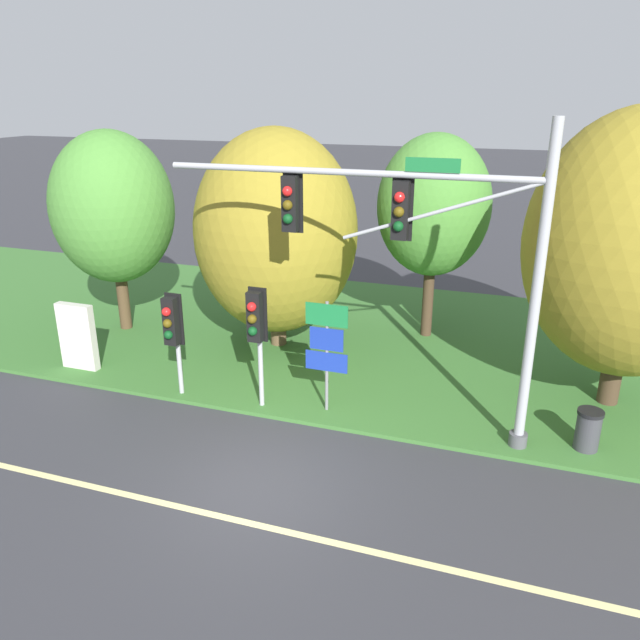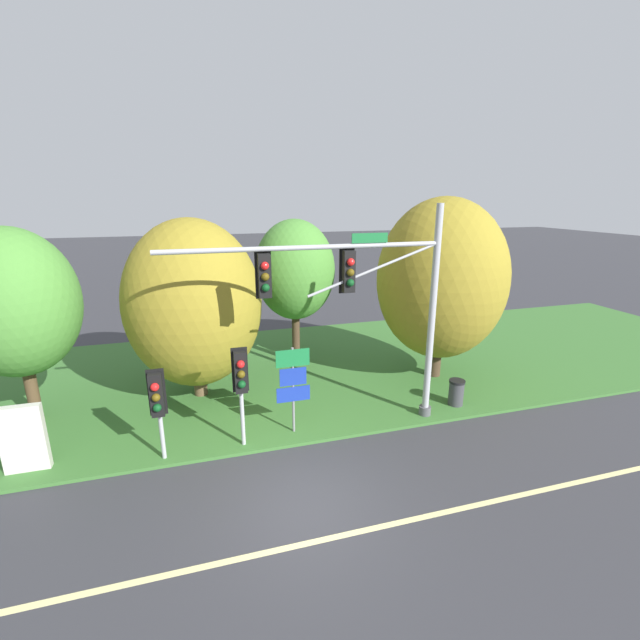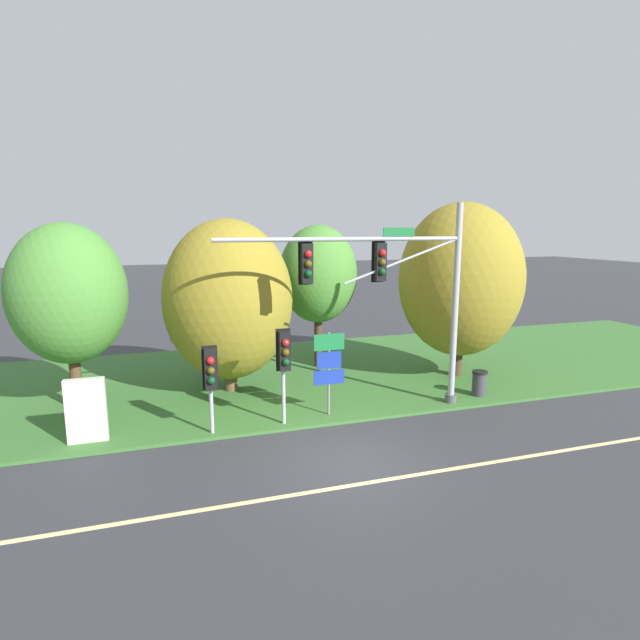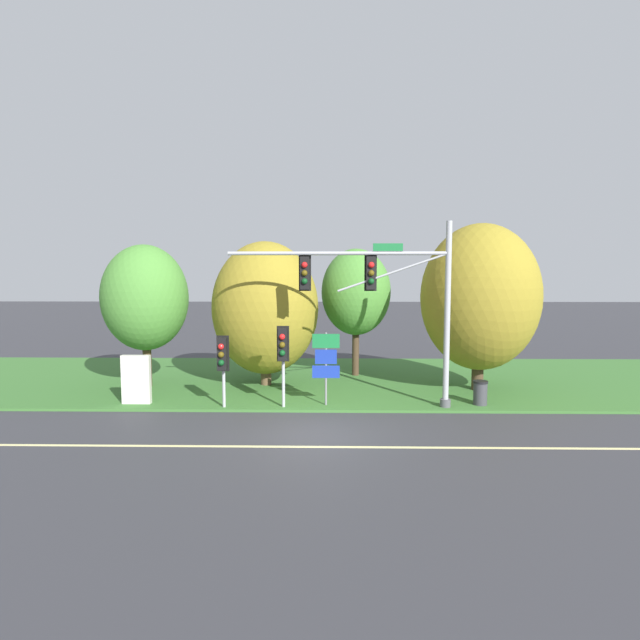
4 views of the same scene
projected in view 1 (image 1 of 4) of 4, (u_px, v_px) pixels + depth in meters
name	position (u px, v px, depth m)	size (l,w,h in m)	color
ground_plane	(259.00, 483.00, 12.68)	(160.00, 160.00, 0.00)	#333338
lane_stripe	(232.00, 519.00, 11.61)	(36.00, 0.16, 0.01)	beige
grass_verge	(364.00, 338.00, 19.97)	(48.00, 11.50, 0.10)	#386B2D
traffic_signal_mast	(425.00, 245.00, 13.03)	(8.39, 0.49, 6.97)	#9EA0A5
pedestrian_signal_near_kerb	(256.00, 323.00, 14.70)	(0.46, 0.55, 3.09)	#9EA0A5
pedestrian_signal_further_along	(172.00, 326.00, 15.42)	(0.46, 0.55, 2.73)	#9EA0A5
route_sign_post	(327.00, 343.00, 14.76)	(1.05, 0.08, 2.81)	slate
tree_nearest_road	(113.00, 208.00, 19.31)	(3.76, 3.76, 6.33)	#4C3823
tree_left_of_mast	(276.00, 233.00, 18.19)	(4.78, 4.78, 6.49)	brown
tree_behind_signpost	(434.00, 206.00, 18.66)	(3.40, 3.40, 6.28)	#423021
tree_mid_verge	(634.00, 246.00, 14.38)	(5.02, 5.02, 7.18)	#423021
info_kiosk	(78.00, 337.00, 17.38)	(1.10, 0.24, 1.90)	beige
trash_bin	(588.00, 430.00, 13.56)	(0.56, 0.56, 0.93)	#38383D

